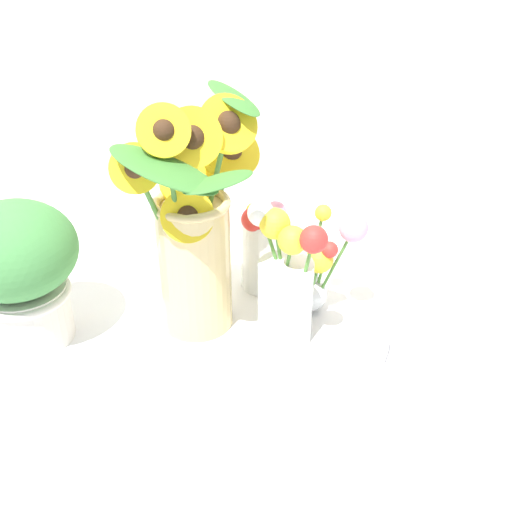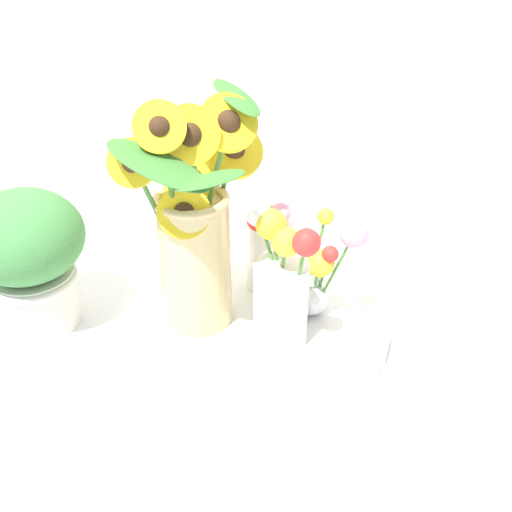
# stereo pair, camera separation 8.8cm
# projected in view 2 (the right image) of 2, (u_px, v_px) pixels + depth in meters

# --- Properties ---
(ground_plane) EXTENTS (6.00, 6.00, 0.00)m
(ground_plane) POSITION_uv_depth(u_px,v_px,m) (251.00, 340.00, 0.92)
(ground_plane) COLOR silver
(serving_tray) EXTENTS (0.41, 0.41, 0.02)m
(serving_tray) POSITION_uv_depth(u_px,v_px,m) (256.00, 322.00, 0.94)
(serving_tray) COLOR white
(serving_tray) RESTS_ON ground_plane
(mason_jar_sunflowers) EXTENTS (0.23, 0.21, 0.36)m
(mason_jar_sunflowers) POSITION_uv_depth(u_px,v_px,m) (195.00, 234.00, 0.85)
(mason_jar_sunflowers) COLOR #D1B77A
(mason_jar_sunflowers) RESTS_ON serving_tray
(vase_small_center) EXTENTS (0.09, 0.10, 0.21)m
(vase_small_center) POSITION_uv_depth(u_px,v_px,m) (280.00, 287.00, 0.84)
(vase_small_center) COLOR white
(vase_small_center) RESTS_ON serving_tray
(vase_bulb_right) EXTENTS (0.10, 0.09, 0.18)m
(vase_bulb_right) POSITION_uv_depth(u_px,v_px,m) (322.00, 272.00, 0.89)
(vase_bulb_right) COLOR white
(vase_bulb_right) RESTS_ON serving_tray
(vase_small_back) EXTENTS (0.09, 0.08, 0.17)m
(vase_small_back) POSITION_uv_depth(u_px,v_px,m) (271.00, 248.00, 0.97)
(vase_small_back) COLOR white
(vase_small_back) RESTS_ON serving_tray
(potted_plant) EXTENTS (0.18, 0.18, 0.23)m
(potted_plant) POSITION_uv_depth(u_px,v_px,m) (27.00, 253.00, 0.90)
(potted_plant) COLOR beige
(potted_plant) RESTS_ON ground_plane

